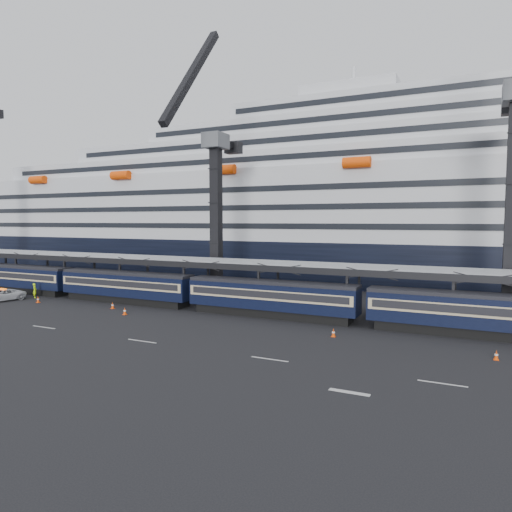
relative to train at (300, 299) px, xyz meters
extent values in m
plane|color=black|center=(4.65, -10.00, -2.20)|extent=(260.00, 260.00, 0.00)
cube|color=beige|center=(-21.35, -14.00, -2.19)|extent=(3.00, 0.15, 0.02)
cube|color=beige|center=(-9.35, -14.00, -2.19)|extent=(3.00, 0.15, 0.02)
cube|color=beige|center=(2.65, -14.00, -2.19)|extent=(3.00, 0.15, 0.02)
cube|color=beige|center=(14.65, -14.00, -2.19)|extent=(3.00, 0.15, 0.02)
cube|color=beige|center=(9.65, -18.00, -2.19)|extent=(2.50, 0.40, 0.02)
cube|color=black|center=(-43.35, 0.00, -1.75)|extent=(17.48, 2.40, 0.90)
cube|color=black|center=(-43.35, 0.00, 0.05)|extent=(19.00, 2.80, 2.70)
cube|color=#C7B58D|center=(-43.35, 0.00, 0.35)|extent=(18.62, 2.92, 1.05)
cube|color=black|center=(-43.35, 0.00, 0.40)|extent=(17.86, 2.98, 0.70)
cube|color=black|center=(-43.35, 0.00, 1.55)|extent=(19.00, 2.50, 0.35)
cube|color=black|center=(-23.35, 0.00, -1.75)|extent=(17.48, 2.40, 0.90)
cube|color=black|center=(-23.35, 0.00, 0.05)|extent=(19.00, 2.80, 2.70)
cube|color=#C7B58D|center=(-23.35, 0.00, 0.35)|extent=(18.62, 2.92, 1.05)
cube|color=black|center=(-23.35, 0.00, 0.40)|extent=(17.86, 2.98, 0.70)
cube|color=black|center=(-23.35, 0.00, 1.55)|extent=(19.00, 2.50, 0.35)
cube|color=black|center=(-3.35, 0.00, -1.75)|extent=(17.48, 2.40, 0.90)
cube|color=black|center=(-3.35, 0.00, 0.05)|extent=(19.00, 2.80, 2.70)
cube|color=#C7B58D|center=(-3.35, 0.00, 0.35)|extent=(18.62, 2.92, 1.05)
cube|color=black|center=(-3.35, 0.00, 0.40)|extent=(17.86, 2.98, 0.70)
cube|color=black|center=(-3.35, 0.00, 1.55)|extent=(19.00, 2.50, 0.35)
cube|color=black|center=(16.65, 0.00, -1.75)|extent=(17.48, 2.40, 0.90)
cube|color=black|center=(16.65, 0.00, 0.05)|extent=(19.00, 2.80, 2.70)
cube|color=#C7B58D|center=(16.65, 0.00, 0.35)|extent=(18.62, 2.92, 1.05)
cube|color=black|center=(16.65, 0.00, 0.40)|extent=(17.86, 2.98, 0.70)
cube|color=black|center=(16.65, 0.00, 1.55)|extent=(19.00, 2.50, 0.35)
cube|color=#919499|center=(4.65, 4.00, 3.20)|extent=(130.00, 6.00, 0.25)
cube|color=black|center=(4.65, 1.00, 2.90)|extent=(130.00, 0.25, 0.70)
cube|color=black|center=(4.65, 7.00, 2.90)|extent=(130.00, 0.25, 0.70)
cube|color=black|center=(-55.35, 6.80, 0.50)|extent=(0.25, 0.25, 5.40)
cube|color=black|center=(-45.35, 1.20, 0.50)|extent=(0.25, 0.25, 5.40)
cube|color=black|center=(-45.35, 6.80, 0.50)|extent=(0.25, 0.25, 5.40)
cube|color=black|center=(-35.35, 1.20, 0.50)|extent=(0.25, 0.25, 5.40)
cube|color=black|center=(-35.35, 6.80, 0.50)|extent=(0.25, 0.25, 5.40)
cube|color=black|center=(-25.35, 1.20, 0.50)|extent=(0.25, 0.25, 5.40)
cube|color=black|center=(-25.35, 6.80, 0.50)|extent=(0.25, 0.25, 5.40)
cube|color=black|center=(-15.35, 1.20, 0.50)|extent=(0.25, 0.25, 5.40)
cube|color=black|center=(-15.35, 6.80, 0.50)|extent=(0.25, 0.25, 5.40)
cube|color=black|center=(-5.35, 1.20, 0.50)|extent=(0.25, 0.25, 5.40)
cube|color=black|center=(-5.35, 6.80, 0.50)|extent=(0.25, 0.25, 5.40)
cube|color=black|center=(4.65, 1.20, 0.50)|extent=(0.25, 0.25, 5.40)
cube|color=black|center=(4.65, 6.80, 0.50)|extent=(0.25, 0.25, 5.40)
cube|color=black|center=(14.65, 1.20, 0.50)|extent=(0.25, 0.25, 5.40)
cube|color=black|center=(14.65, 6.80, 0.50)|extent=(0.25, 0.25, 5.40)
cube|color=black|center=(4.65, 36.00, 1.30)|extent=(200.00, 28.00, 7.00)
cube|color=silver|center=(4.65, 36.00, 10.80)|extent=(190.00, 26.88, 12.00)
cube|color=silver|center=(4.65, 36.00, 18.30)|extent=(160.00, 24.64, 3.00)
cube|color=black|center=(4.65, 23.63, 18.30)|extent=(153.60, 0.12, 0.90)
cube|color=silver|center=(4.65, 36.00, 21.30)|extent=(124.00, 21.84, 3.00)
cube|color=black|center=(4.65, 25.03, 21.30)|extent=(119.04, 0.12, 0.90)
cube|color=silver|center=(4.65, 36.00, 24.30)|extent=(90.00, 19.04, 3.00)
cube|color=black|center=(4.65, 26.43, 24.30)|extent=(86.40, 0.12, 0.90)
cube|color=silver|center=(4.65, 36.00, 27.30)|extent=(56.00, 16.24, 3.00)
cube|color=black|center=(4.65, 27.83, 27.30)|extent=(53.76, 0.12, 0.90)
cube|color=silver|center=(-3.35, 36.00, 29.80)|extent=(16.00, 12.00, 2.50)
cylinder|color=#FF4A08|center=(-65.35, 21.96, 16.60)|extent=(4.00, 1.60, 1.60)
cylinder|color=#FF4A08|center=(-43.35, 21.96, 16.60)|extent=(4.00, 1.60, 1.60)
cylinder|color=#FF4A08|center=(-21.35, 21.96, 16.60)|extent=(4.00, 1.60, 1.60)
cylinder|color=#FF4A08|center=(0.65, 21.96, 16.60)|extent=(4.00, 1.60, 1.60)
cube|color=#53575C|center=(-15.35, 9.00, -1.20)|extent=(4.50, 4.50, 2.00)
cube|color=black|center=(-15.35, 9.00, 8.80)|extent=(1.30, 1.30, 18.00)
cube|color=#53575C|center=(-15.35, 9.00, 18.80)|extent=(2.60, 3.20, 2.00)
cube|color=black|center=(-15.35, 3.21, 25.69)|extent=(0.90, 12.26, 14.37)
cube|color=black|center=(-15.35, 11.52, 18.80)|extent=(0.90, 5.04, 0.90)
cube|color=black|center=(-15.35, 14.04, 18.60)|extent=(2.20, 1.60, 1.60)
cube|color=#53575C|center=(19.65, 8.00, -1.20)|extent=(4.50, 4.50, 2.00)
imported|color=silver|center=(-38.64, -5.90, -1.47)|extent=(3.74, 5.73, 1.47)
imported|color=#C3FF0D|center=(-36.87, -2.50, -1.21)|extent=(0.85, 0.83, 1.97)
cube|color=#FF4A08|center=(-33.41, -4.84, -2.18)|extent=(0.41, 0.41, 0.04)
cone|color=#FF4A08|center=(-33.41, -4.84, -1.77)|extent=(0.34, 0.34, 0.78)
cylinder|color=white|center=(-33.41, -4.84, -1.77)|extent=(0.29, 0.29, 0.13)
cube|color=#FF4A08|center=(-18.36, -5.94, -2.18)|extent=(0.41, 0.41, 0.04)
cone|color=#FF4A08|center=(-18.36, -5.94, -1.77)|extent=(0.35, 0.35, 0.78)
cylinder|color=white|center=(-18.36, -5.94, -1.77)|extent=(0.29, 0.29, 0.13)
cube|color=#FF4A08|center=(-22.05, -3.83, -2.18)|extent=(0.40, 0.40, 0.04)
cone|color=#FF4A08|center=(-22.05, -3.83, -1.78)|extent=(0.34, 0.34, 0.76)
cylinder|color=white|center=(-22.05, -3.83, -1.78)|extent=(0.29, 0.29, 0.13)
cube|color=#FF4A08|center=(5.14, -5.48, -2.18)|extent=(0.39, 0.39, 0.04)
cone|color=#FF4A08|center=(5.14, -5.48, -1.79)|extent=(0.33, 0.33, 0.73)
cylinder|color=white|center=(5.14, -5.48, -1.79)|extent=(0.28, 0.28, 0.12)
cube|color=#FF4A08|center=(17.99, -6.93, -2.18)|extent=(0.37, 0.37, 0.04)
cone|color=#FF4A08|center=(17.99, -6.93, -1.81)|extent=(0.31, 0.31, 0.71)
cylinder|color=white|center=(17.99, -6.93, -1.81)|extent=(0.27, 0.27, 0.12)
camera|label=1|loc=(16.01, -44.66, 8.15)|focal=32.00mm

